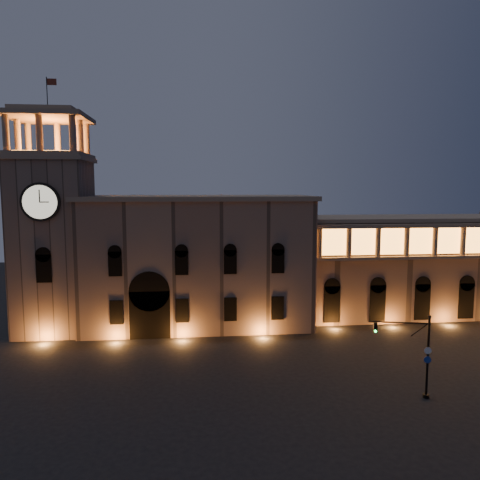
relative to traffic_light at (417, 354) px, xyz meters
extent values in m
plane|color=black|center=(-17.09, 2.89, -3.98)|extent=(160.00, 160.00, 0.00)
cube|color=#7B6151|center=(-19.09, 24.89, 4.52)|extent=(30.00, 12.00, 17.00)
cube|color=gray|center=(-19.09, 24.89, 13.32)|extent=(30.80, 12.80, 0.60)
cube|color=black|center=(-25.09, 19.49, -0.98)|extent=(5.00, 1.40, 6.00)
cylinder|color=black|center=(-25.09, 19.49, 2.02)|extent=(5.00, 1.40, 5.00)
cube|color=orange|center=(-25.09, 19.29, -1.18)|extent=(4.20, 0.20, 5.00)
cube|color=#7B6151|center=(-37.59, 23.89, 7.02)|extent=(9.00, 9.00, 22.00)
cube|color=gray|center=(-37.59, 23.89, 18.27)|extent=(9.80, 9.80, 0.50)
cylinder|color=black|center=(-37.59, 19.21, 13.02)|extent=(4.60, 0.35, 4.60)
cylinder|color=beige|center=(-37.59, 19.07, 13.02)|extent=(4.00, 0.12, 4.00)
cube|color=gray|center=(-37.59, 23.89, 18.77)|extent=(9.40, 9.40, 0.50)
cube|color=orange|center=(-37.59, 23.89, 19.07)|extent=(6.80, 6.80, 0.15)
cylinder|color=gray|center=(-41.39, 20.09, 21.12)|extent=(0.76, 0.76, 4.20)
cylinder|color=gray|center=(-37.59, 20.09, 21.12)|extent=(0.76, 0.76, 4.20)
cylinder|color=gray|center=(-33.79, 20.09, 21.12)|extent=(0.76, 0.76, 4.20)
cylinder|color=gray|center=(-41.39, 27.69, 21.12)|extent=(0.76, 0.76, 4.20)
cylinder|color=gray|center=(-37.59, 27.69, 21.12)|extent=(0.76, 0.76, 4.20)
cylinder|color=gray|center=(-33.79, 27.69, 21.12)|extent=(0.76, 0.76, 4.20)
cylinder|color=gray|center=(-41.39, 23.89, 21.12)|extent=(0.76, 0.76, 4.20)
cylinder|color=gray|center=(-33.79, 23.89, 21.12)|extent=(0.76, 0.76, 4.20)
cube|color=gray|center=(-37.59, 23.89, 23.52)|extent=(9.80, 9.80, 0.60)
cube|color=gray|center=(-37.59, 23.89, 24.12)|extent=(7.50, 7.50, 0.60)
cylinder|color=black|center=(-37.59, 23.89, 26.42)|extent=(0.10, 0.10, 4.00)
plane|color=#5F261B|center=(-36.99, 23.89, 27.82)|extent=(1.20, 0.00, 1.20)
cube|color=#775C4C|center=(14.91, 26.89, 3.02)|extent=(40.00, 10.00, 14.00)
cube|color=gray|center=(14.91, 26.89, 10.27)|extent=(40.60, 10.60, 0.50)
cube|color=gray|center=(14.91, 21.39, 5.32)|extent=(40.00, 1.20, 0.40)
cube|color=gray|center=(14.91, 21.39, 9.62)|extent=(40.00, 1.40, 0.50)
cube|color=orange|center=(14.91, 21.94, 7.52)|extent=(38.00, 0.15, 3.60)
cylinder|color=gray|center=(-3.09, 21.39, 7.52)|extent=(0.70, 0.70, 4.00)
cylinder|color=gray|center=(0.91, 21.39, 7.52)|extent=(0.70, 0.70, 4.00)
cylinder|color=gray|center=(4.91, 21.39, 7.52)|extent=(0.70, 0.70, 4.00)
cylinder|color=gray|center=(8.91, 21.39, 7.52)|extent=(0.70, 0.70, 4.00)
cylinder|color=gray|center=(12.91, 21.39, 7.52)|extent=(0.70, 0.70, 4.00)
cylinder|color=gray|center=(16.91, 21.39, 7.52)|extent=(0.70, 0.70, 4.00)
cylinder|color=black|center=(0.91, -0.20, -0.32)|extent=(0.21, 0.21, 7.33)
cylinder|color=black|center=(0.91, -0.20, -3.83)|extent=(0.59, 0.59, 0.31)
sphere|color=black|center=(0.91, -0.20, 3.45)|extent=(0.29, 0.29, 0.29)
cylinder|color=black|center=(-1.64, 0.39, 2.83)|extent=(5.13, 1.30, 0.13)
cube|color=black|center=(-3.58, 0.83, 2.30)|extent=(0.37, 0.36, 0.89)
cylinder|color=#0CE53F|center=(-3.62, 0.67, 2.01)|extent=(0.20, 0.12, 0.19)
cylinder|color=silver|center=(0.82, -0.33, 0.42)|extent=(0.62, 0.18, 0.63)
cylinder|color=navy|center=(0.82, -0.33, -0.42)|extent=(0.62, 0.18, 0.63)
camera|label=1|loc=(-19.77, -38.26, 14.76)|focal=35.00mm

